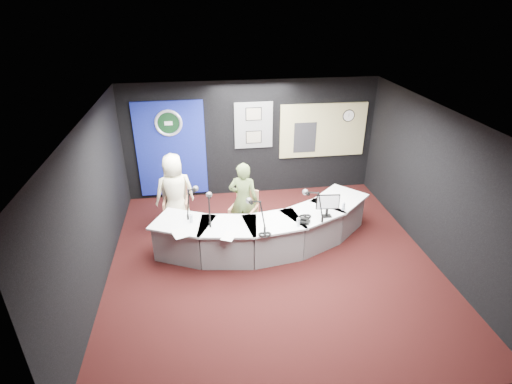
{
  "coord_description": "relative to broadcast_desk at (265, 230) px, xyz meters",
  "views": [
    {
      "loc": [
        -1.17,
        -6.01,
        4.58
      ],
      "look_at": [
        -0.2,
        0.8,
        1.1
      ],
      "focal_mm": 28.0,
      "sensor_mm": 36.0,
      "label": 1
    }
  ],
  "objects": [
    {
      "name": "ceiling",
      "position": [
        0.05,
        -0.55,
        2.42
      ],
      "size": [
        6.0,
        6.0,
        0.02
      ],
      "primitive_type": "cube",
      "color": "silver",
      "rests_on": "ground"
    },
    {
      "name": "broadcast_desk",
      "position": [
        0.0,
        0.0,
        0.0
      ],
      "size": [
        4.5,
        1.9,
        0.75
      ],
      "primitive_type": null,
      "color": "silver",
      "rests_on": "ground"
    },
    {
      "name": "draped_jacket",
      "position": [
        -1.78,
        1.26,
        0.24
      ],
      "size": [
        0.5,
        0.12,
        0.7
      ],
      "primitive_type": "cube",
      "rotation": [
        0.0,
        0.0,
        -0.05
      ],
      "color": "gray",
      "rests_on": "armchair_left"
    },
    {
      "name": "boom_mic_c",
      "position": [
        -0.22,
        -0.35,
        0.68
      ],
      "size": [
        0.33,
        0.7,
        0.6
      ],
      "primitive_type": null,
      "color": "black",
      "rests_on": "broadcast_desk"
    },
    {
      "name": "equipment_rack",
      "position": [
        1.35,
        2.39,
        1.03
      ],
      "size": [
        0.55,
        0.02,
        0.75
      ],
      "primitive_type": "cube",
      "color": "black",
      "rests_on": "booth_window_frame"
    },
    {
      "name": "boom_mic_b",
      "position": [
        -1.06,
        -0.03,
        0.68
      ],
      "size": [
        0.16,
        0.74,
        0.6
      ],
      "primitive_type": null,
      "color": "black",
      "rests_on": "broadcast_desk"
    },
    {
      "name": "booth_glow",
      "position": [
        1.8,
        2.41,
        1.18
      ],
      "size": [
        2.0,
        0.02,
        1.2
      ],
      "primitive_type": "cube",
      "color": "beige",
      "rests_on": "booth_window_frame"
    },
    {
      "name": "boom_mic_a",
      "position": [
        -1.39,
        0.29,
        0.68
      ],
      "size": [
        0.29,
        0.72,
        0.6
      ],
      "primitive_type": null,
      "color": "black",
      "rests_on": "broadcast_desk"
    },
    {
      "name": "framed_photo_lower",
      "position": [
        0.1,
        2.39,
        1.09
      ],
      "size": [
        0.34,
        0.02,
        0.27
      ],
      "primitive_type": "cube",
      "color": "gray",
      "rests_on": "pinboard"
    },
    {
      "name": "wall_back",
      "position": [
        0.05,
        2.45,
        1.02
      ],
      "size": [
        6.0,
        0.02,
        2.8
      ],
      "primitive_type": "cube",
      "color": "black",
      "rests_on": "ground"
    },
    {
      "name": "wall_front",
      "position": [
        0.05,
        -3.55,
        1.02
      ],
      "size": [
        6.0,
        0.02,
        2.8
      ],
      "primitive_type": "cube",
      "color": "black",
      "rests_on": "ground"
    },
    {
      "name": "headphones_far",
      "position": [
        -0.14,
        -0.75,
        0.39
      ],
      "size": [
        0.2,
        0.2,
        0.03
      ],
      "primitive_type": "torus",
      "color": "black",
      "rests_on": "broadcast_desk"
    },
    {
      "name": "notepad",
      "position": [
        -0.76,
        -0.7,
        0.38
      ],
      "size": [
        0.32,
        0.36,
        0.0
      ],
      "primitive_type": "cube",
      "rotation": [
        0.0,
        0.0,
        -0.44
      ],
      "color": "white",
      "rests_on": "broadcast_desk"
    },
    {
      "name": "agency_seal",
      "position": [
        -1.85,
        2.38,
        1.52
      ],
      "size": [
        0.63,
        0.07,
        0.63
      ],
      "primitive_type": "torus",
      "rotation": [
        1.57,
        0.0,
        0.0
      ],
      "color": "silver",
      "rests_on": "backdrop_panel"
    },
    {
      "name": "armchair_right",
      "position": [
        -0.37,
        0.5,
        0.12
      ],
      "size": [
        0.75,
        0.75,
        0.98
      ],
      "primitive_type": null,
      "rotation": [
        0.0,
        0.0,
        -0.5
      ],
      "color": "#AF7350",
      "rests_on": "ground"
    },
    {
      "name": "backdrop_panel",
      "position": [
        -1.85,
        2.42,
        0.88
      ],
      "size": [
        1.6,
        0.05,
        2.3
      ],
      "primitive_type": "cube",
      "color": "navy",
      "rests_on": "wall_back"
    },
    {
      "name": "seal_center",
      "position": [
        -1.85,
        2.38,
        1.52
      ],
      "size": [
        0.48,
        0.01,
        0.48
      ],
      "primitive_type": "cylinder",
      "rotation": [
        1.57,
        0.0,
        0.0
      ],
      "color": "black",
      "rests_on": "backdrop_panel"
    },
    {
      "name": "armchair_left",
      "position": [
        -1.75,
        1.01,
        0.14
      ],
      "size": [
        0.61,
        0.61,
        1.03
      ],
      "primitive_type": null,
      "rotation": [
        0.0,
        0.0,
        -0.05
      ],
      "color": "#AF7350",
      "rests_on": "ground"
    },
    {
      "name": "pinboard",
      "position": [
        0.1,
        2.42,
        1.38
      ],
      "size": [
        0.9,
        0.04,
        1.1
      ],
      "primitive_type": "cube",
      "color": "slate",
      "rests_on": "wall_back"
    },
    {
      "name": "headphones_near",
      "position": [
        0.72,
        -0.25,
        0.39
      ],
      "size": [
        0.22,
        0.22,
        0.04
      ],
      "primitive_type": "torus",
      "color": "black",
      "rests_on": "broadcast_desk"
    },
    {
      "name": "wall_left",
      "position": [
        -2.95,
        -0.55,
        1.02
      ],
      "size": [
        0.02,
        6.0,
        2.8
      ],
      "primitive_type": "cube",
      "color": "black",
      "rests_on": "ground"
    },
    {
      "name": "boom_mic_d",
      "position": [
        0.89,
        -0.16,
        0.68
      ],
      "size": [
        0.31,
        0.71,
        0.6
      ],
      "primitive_type": null,
      "color": "black",
      "rests_on": "broadcast_desk"
    },
    {
      "name": "wall_clock",
      "position": [
        2.4,
        2.39,
        1.52
      ],
      "size": [
        0.28,
        0.01,
        0.28
      ],
      "primitive_type": "cylinder",
      "rotation": [
        1.57,
        0.0,
        0.0
      ],
      "color": "white",
      "rests_on": "booth_window_frame"
    },
    {
      "name": "person_woman",
      "position": [
        -0.37,
        0.5,
        0.43
      ],
      "size": [
        0.67,
        0.54,
        1.62
      ],
      "primitive_type": "imported",
      "rotation": [
        0.0,
        0.0,
        2.85
      ],
      "color": "#526535",
      "rests_on": "ground"
    },
    {
      "name": "paper_stack",
      "position": [
        -1.62,
        -0.49,
        0.38
      ],
      "size": [
        0.33,
        0.39,
        0.0
      ],
      "primitive_type": "cube",
      "rotation": [
        0.0,
        0.0,
        0.36
      ],
      "color": "white",
      "rests_on": "broadcast_desk"
    },
    {
      "name": "wall_right",
      "position": [
        3.05,
        -0.55,
        1.02
      ],
      "size": [
        0.02,
        6.0,
        2.8
      ],
      "primitive_type": "cube",
      "color": "black",
      "rests_on": "ground"
    },
    {
      "name": "water_bottles",
      "position": [
        0.06,
        -0.31,
        0.46
      ],
      "size": [
        3.0,
        0.52,
        0.18
      ],
      "primitive_type": null,
      "color": "silver",
      "rests_on": "broadcast_desk"
    },
    {
      "name": "booth_window_frame",
      "position": [
        1.8,
        2.42,
        1.18
      ],
      "size": [
        2.12,
        0.06,
        1.32
      ],
      "primitive_type": "cube",
      "color": "tan",
      "rests_on": "wall_back"
    },
    {
      "name": "framed_photo_upper",
      "position": [
        0.1,
        2.39,
        1.65
      ],
      "size": [
        0.34,
        0.02,
        0.27
      ],
      "primitive_type": "cube",
      "color": "gray",
      "rests_on": "pinboard"
    },
    {
      "name": "desk_phone",
      "position": [
        0.66,
        -0.44,
        0.4
      ],
      "size": [
        0.22,
        0.21,
        0.04
      ],
      "primitive_type": "cube",
      "rotation": [
        0.0,
        0.0,
        -0.54
      ],
      "color": "black",
      "rests_on": "broadcast_desk"
    },
    {
      "name": "computer_monitor",
      "position": [
        1.13,
        -0.27,
        0.7
      ],
      "size": [
        0.39,
        0.06,
        0.26
      ],
      "primitive_type": "cube",
      "rotation": [
        0.0,
        0.0,
        -0.09
      ],
      "color": "black",
      "rests_on": "broadcast_desk"
    },
    {
      "name": "person_man",
      "position": [
        -1.75,
        1.01,
        0.46
      ],
      "size": [
        0.91,
        0.7,
        1.67
      ],
      "primitive_type": "imported",
      "rotation": [
        0.0,
        0.0,
        3.37
      ],
      "color": "#FFF9CB",
      "rests_on": "ground"
    },
    {
      "name": "ground",
      "position": [
        0.05,
        -0.55,
        -0.38
      ],
      "size": [
        6.0,
        6.0,
        0.0
      ],
      "primitive_type": "plane",
      "color": "black",
      "rests_on": "ground"
    }
  ]
}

